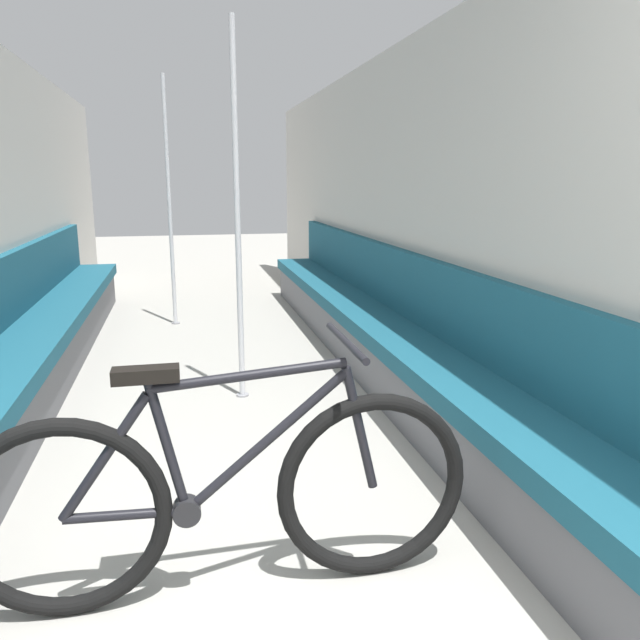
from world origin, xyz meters
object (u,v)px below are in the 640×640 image
object	(u,v)px
bench_seat_row_left	(29,351)
bench_seat_row_right	(379,332)
grab_pole_far	(238,222)
grab_pole_near	(170,207)
bicycle	(225,496)

from	to	relation	value
bench_seat_row_left	bench_seat_row_right	size ratio (longest dim) A/B	1.00
bench_seat_row_right	grab_pole_far	size ratio (longest dim) A/B	2.76
bench_seat_row_left	grab_pole_near	world-z (taller)	grab_pole_near
bicycle	grab_pole_near	bearing A→B (deg)	79.09
bicycle	grab_pole_far	world-z (taller)	grab_pole_far
bicycle	grab_pole_near	world-z (taller)	grab_pole_near
bench_seat_row_left	bicycle	xyz separation A→B (m)	(1.08, -2.26, 0.07)
bench_seat_row_right	grab_pole_far	bearing A→B (deg)	-162.24
grab_pole_far	bench_seat_row_right	bearing A→B (deg)	17.76
bench_seat_row_right	grab_pole_far	xyz separation A→B (m)	(-1.01, -0.32, 0.82)
bench_seat_row_right	bicycle	size ratio (longest dim) A/B	3.76
bench_seat_row_left	bench_seat_row_right	bearing A→B (deg)	0.00
bicycle	grab_pole_far	distance (m)	2.09
bicycle	grab_pole_near	distance (m)	4.19
bench_seat_row_right	grab_pole_near	xyz separation A→B (m)	(-1.44, 1.85, 0.82)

